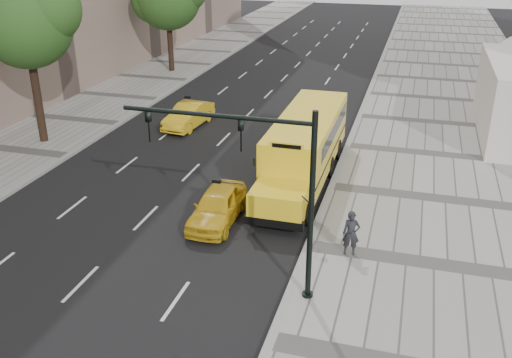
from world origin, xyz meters
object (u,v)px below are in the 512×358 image
(tree_b, at_px, (27,21))
(taxi_near, at_px, (217,206))
(taxi_far, at_px, (189,115))
(pedestrian, at_px, (351,233))
(traffic_signal, at_px, (267,180))
(school_bus, at_px, (306,142))

(tree_b, distance_m, taxi_near, 15.09)
(taxi_far, bearing_deg, tree_b, -138.00)
(taxi_near, relative_size, pedestrian, 2.43)
(taxi_far, bearing_deg, taxi_near, -56.91)
(tree_b, distance_m, taxi_far, 10.21)
(taxi_near, bearing_deg, traffic_signal, -54.27)
(tree_b, bearing_deg, taxi_near, -26.33)
(tree_b, height_order, pedestrian, tree_b)
(tree_b, bearing_deg, pedestrian, -22.46)
(school_bus, relative_size, pedestrian, 6.76)
(school_bus, bearing_deg, tree_b, 178.01)
(school_bus, height_order, pedestrian, school_bus)
(school_bus, bearing_deg, taxi_near, -113.98)
(taxi_far, xyz_separation_m, traffic_signal, (8.96, -15.31, 3.38))
(school_bus, height_order, traffic_signal, traffic_signal)
(tree_b, distance_m, school_bus, 15.72)
(school_bus, xyz_separation_m, taxi_far, (-8.27, 5.43, -1.05))
(taxi_far, xyz_separation_m, pedestrian, (11.35, -12.34, 0.29))
(taxi_far, height_order, pedestrian, pedestrian)
(school_bus, relative_size, taxi_near, 2.78)
(tree_b, relative_size, taxi_near, 2.20)
(tree_b, xyz_separation_m, school_bus, (14.91, -0.52, -4.95))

